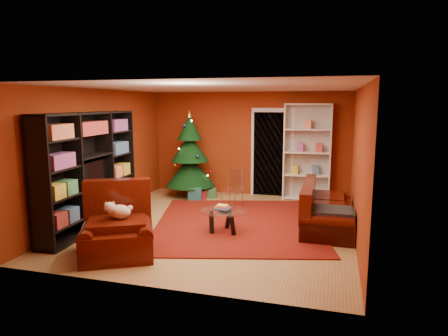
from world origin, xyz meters
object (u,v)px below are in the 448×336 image
(gift_box_red, at_px, (201,195))
(armchair, at_px, (117,227))
(white_bookshelf, at_px, (307,152))
(acrylic_chair, at_px, (232,192))
(gift_box_green, at_px, (212,193))
(sofa, at_px, (328,206))
(dog, at_px, (120,212))
(coffee_table, at_px, (224,221))
(media_unit, at_px, (90,171))
(christmas_tree, at_px, (190,154))
(gift_box_teal, at_px, (195,193))
(rug, at_px, (237,223))

(gift_box_red, height_order, armchair, armchair)
(white_bookshelf, height_order, acrylic_chair, white_bookshelf)
(gift_box_green, relative_size, sofa, 0.12)
(gift_box_red, xyz_separation_m, armchair, (-0.06, -3.79, 0.34))
(gift_box_red, xyz_separation_m, dog, (-0.04, -3.73, 0.56))
(armchair, height_order, coffee_table, armchair)
(gift_box_red, relative_size, coffee_table, 0.26)
(white_bookshelf, relative_size, acrylic_chair, 2.98)
(sofa, bearing_deg, acrylic_chair, 68.85)
(media_unit, bearing_deg, dog, -43.06)
(coffee_table, bearing_deg, armchair, -131.79)
(acrylic_chair, bearing_deg, dog, -92.62)
(christmas_tree, xyz_separation_m, gift_box_teal, (0.26, -0.36, -0.90))
(media_unit, distance_m, dog, 1.68)
(media_unit, relative_size, gift_box_green, 11.93)
(gift_box_teal, bearing_deg, media_unit, -114.68)
(rug, height_order, sofa, sofa)
(gift_box_red, height_order, white_bookshelf, white_bookshelf)
(armchair, relative_size, dog, 2.88)
(gift_box_teal, distance_m, armchair, 3.69)
(media_unit, relative_size, gift_box_teal, 8.76)
(gift_box_red, relative_size, armchair, 0.19)
(white_bookshelf, xyz_separation_m, dog, (-2.50, -4.39, -0.48))
(white_bookshelf, height_order, dog, white_bookshelf)
(christmas_tree, relative_size, coffee_table, 2.61)
(media_unit, relative_size, christmas_tree, 1.29)
(sofa, height_order, acrylic_chair, sofa)
(media_unit, xyz_separation_m, sofa, (4.29, 1.12, -0.65))
(acrylic_chair, bearing_deg, rug, -53.89)
(gift_box_teal, distance_m, coffee_table, 2.60)
(armchair, xyz_separation_m, coffee_table, (1.30, 1.45, -0.23))
(gift_box_teal, relative_size, dog, 0.80)
(white_bookshelf, bearing_deg, rug, -117.80)
(sofa, height_order, coffee_table, sofa)
(christmas_tree, relative_size, acrylic_chair, 2.75)
(media_unit, bearing_deg, gift_box_teal, 63.23)
(gift_box_red, bearing_deg, gift_box_teal, -132.49)
(media_unit, relative_size, coffee_table, 3.37)
(gift_box_red, bearing_deg, dog, -90.66)
(christmas_tree, relative_size, armchair, 1.89)
(gift_box_teal, distance_m, dog, 3.64)
(christmas_tree, relative_size, dog, 5.45)
(gift_box_green, height_order, dog, dog)
(rug, bearing_deg, media_unit, -160.57)
(gift_box_teal, relative_size, gift_box_green, 1.36)
(media_unit, distance_m, armchair, 1.78)
(gift_box_green, relative_size, acrylic_chair, 0.30)
(gift_box_teal, height_order, white_bookshelf, white_bookshelf)
(white_bookshelf, bearing_deg, gift_box_teal, -165.58)
(rug, bearing_deg, coffee_table, -98.63)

